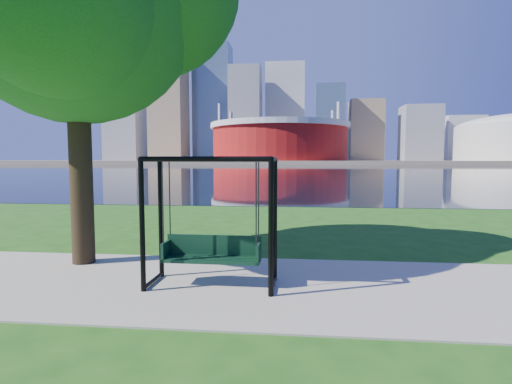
# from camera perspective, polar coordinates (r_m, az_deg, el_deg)

# --- Properties ---
(ground) EXTENTS (900.00, 900.00, 0.00)m
(ground) POSITION_cam_1_polar(r_m,az_deg,el_deg) (8.00, -1.75, -12.18)
(ground) COLOR #1E5114
(ground) RESTS_ON ground
(path) EXTENTS (120.00, 4.00, 0.03)m
(path) POSITION_cam_1_polar(r_m,az_deg,el_deg) (7.52, -2.28, -13.16)
(path) COLOR #9E937F
(path) RESTS_ON ground
(river) EXTENTS (900.00, 180.00, 0.02)m
(river) POSITION_cam_1_polar(r_m,az_deg,el_deg) (109.62, 5.46, 3.36)
(river) COLOR black
(river) RESTS_ON ground
(far_bank) EXTENTS (900.00, 228.00, 2.00)m
(far_bank) POSITION_cam_1_polar(r_m,az_deg,el_deg) (313.59, 5.82, 4.31)
(far_bank) COLOR #937F60
(far_bank) RESTS_ON ground
(stadium) EXTENTS (83.00, 83.00, 32.00)m
(stadium) POSITION_cam_1_polar(r_m,az_deg,el_deg) (243.13, 3.41, 7.38)
(stadium) COLOR maroon
(stadium) RESTS_ON far_bank
(skyline) EXTENTS (392.00, 66.00, 96.50)m
(skyline) POSITION_cam_1_polar(r_m,az_deg,el_deg) (328.74, 5.12, 10.42)
(skyline) COLOR gray
(skyline) RESTS_ON far_bank
(swing) EXTENTS (2.33, 1.03, 2.37)m
(swing) POSITION_cam_1_polar(r_m,az_deg,el_deg) (7.28, -6.34, -4.63)
(swing) COLOR black
(swing) RESTS_ON ground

